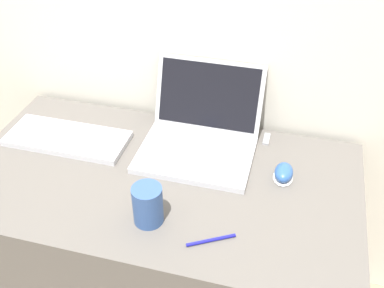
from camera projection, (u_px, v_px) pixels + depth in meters
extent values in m
cube|color=#5B5651|center=(164.00, 253.00, 1.58)|extent=(1.20, 0.65, 0.72)
cube|color=silver|center=(196.00, 155.00, 1.43)|extent=(0.36, 0.26, 0.02)
cube|color=#B7B7BC|center=(197.00, 148.00, 1.43)|extent=(0.32, 0.14, 0.00)
cube|color=silver|center=(209.00, 95.00, 1.49)|extent=(0.36, 0.09, 0.22)
cube|color=black|center=(209.00, 95.00, 1.48)|extent=(0.33, 0.08, 0.20)
cylinder|color=#33518C|center=(148.00, 205.00, 1.18)|extent=(0.08, 0.08, 0.12)
cylinder|color=black|center=(146.00, 190.00, 1.15)|extent=(0.07, 0.07, 0.01)
ellipsoid|color=white|center=(283.00, 177.00, 1.35)|extent=(0.06, 0.09, 0.01)
ellipsoid|color=#2D569E|center=(284.00, 172.00, 1.34)|extent=(0.06, 0.08, 0.04)
cube|color=silver|center=(68.00, 138.00, 1.50)|extent=(0.40, 0.17, 0.02)
cube|color=#99999E|center=(267.00, 139.00, 1.50)|extent=(0.02, 0.06, 0.01)
cylinder|color=#191999|center=(211.00, 240.00, 1.16)|extent=(0.12, 0.07, 0.01)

